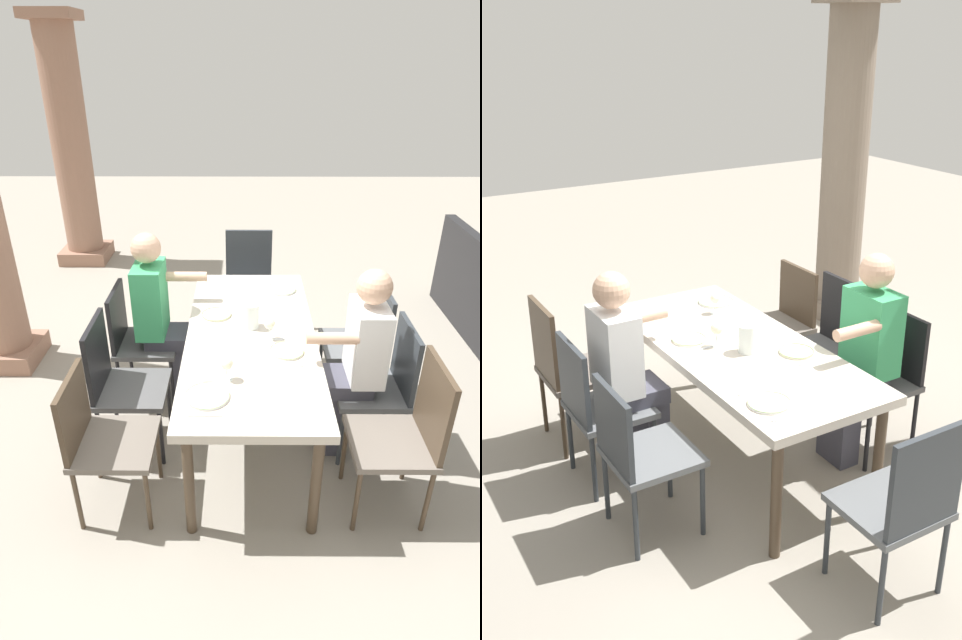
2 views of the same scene
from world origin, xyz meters
TOP-DOWN VIEW (x-y plane):
  - ground_plane at (0.00, 0.00)m, footprint 16.00×16.00m
  - dining_table at (0.00, 0.00)m, footprint 1.93×0.82m
  - chair_west_north at (-0.69, 0.83)m, footprint 0.44×0.44m
  - chair_west_south at (-0.69, -0.84)m, footprint 0.44×0.44m
  - chair_mid_north at (-0.19, 0.84)m, footprint 0.44×0.44m
  - chair_mid_south at (-0.19, -0.83)m, footprint 0.44×0.44m
  - chair_east_north at (0.37, 0.83)m, footprint 0.44×0.44m
  - chair_east_south at (0.37, -0.83)m, footprint 0.44×0.44m
  - chair_head_east at (1.39, 0.00)m, footprint 0.44×0.44m
  - diner_woman_green at (-0.19, -0.63)m, footprint 0.35×0.49m
  - diner_man_white at (0.37, 0.64)m, footprint 0.34×0.49m
  - stone_column_far at (3.23, 2.04)m, footprint 0.56×0.56m
  - plate_0 at (-0.67, 0.24)m, footprint 0.24×0.24m
  - wine_glass_0 at (-0.50, 0.14)m, footprint 0.07×0.07m
  - fork_0 at (-0.82, 0.24)m, footprint 0.02×0.17m
  - spoon_0 at (-0.52, 0.24)m, footprint 0.03×0.17m
  - plate_1 at (-0.21, -0.21)m, footprint 0.21×0.21m
  - wine_glass_1 at (-0.06, -0.11)m, footprint 0.07×0.07m
  - fork_1 at (-0.36, -0.21)m, footprint 0.02×0.17m
  - spoon_1 at (-0.06, -0.21)m, footprint 0.03×0.17m
  - plate_2 at (0.26, 0.23)m, footprint 0.20×0.20m
  - fork_2 at (0.11, 0.23)m, footprint 0.03×0.17m
  - spoon_2 at (0.41, 0.23)m, footprint 0.02×0.17m
  - plate_3 at (0.67, -0.24)m, footprint 0.22×0.22m
  - fork_3 at (0.52, -0.24)m, footprint 0.02×0.17m
  - spoon_3 at (0.82, -0.24)m, footprint 0.02×0.17m
  - water_pitcher at (0.10, -0.00)m, footprint 0.11×0.11m

SIDE VIEW (x-z plane):
  - ground_plane at x=0.00m, z-range 0.00..0.00m
  - chair_west_north at x=-0.69m, z-range 0.07..0.94m
  - chair_east_south at x=0.37m, z-range 0.07..0.95m
  - chair_east_north at x=0.37m, z-range 0.07..0.96m
  - chair_mid_south at x=-0.19m, z-range 0.07..0.97m
  - chair_mid_north at x=-0.19m, z-range 0.06..0.99m
  - chair_head_east at x=1.39m, z-range 0.06..1.01m
  - chair_west_south at x=-0.69m, z-range 0.06..1.02m
  - dining_table at x=0.00m, z-range 0.31..1.05m
  - diner_woman_green at x=-0.19m, z-range 0.05..1.32m
  - diner_man_white at x=0.37m, z-range 0.05..1.34m
  - fork_0 at x=-0.82m, z-range 0.75..0.75m
  - spoon_0 at x=-0.52m, z-range 0.75..0.75m
  - fork_1 at x=-0.36m, z-range 0.75..0.75m
  - spoon_1 at x=-0.06m, z-range 0.75..0.75m
  - fork_2 at x=0.11m, z-range 0.75..0.75m
  - spoon_2 at x=0.41m, z-range 0.75..0.75m
  - fork_3 at x=0.52m, z-range 0.75..0.75m
  - spoon_3 at x=0.82m, z-range 0.75..0.75m
  - plate_0 at x=-0.67m, z-range 0.75..0.76m
  - plate_3 at x=0.67m, z-range 0.75..0.76m
  - plate_1 at x=-0.21m, z-range 0.75..0.76m
  - plate_2 at x=0.26m, z-range 0.75..0.76m
  - water_pitcher at x=0.10m, z-range 0.74..0.90m
  - wine_glass_0 at x=-0.50m, z-range 0.78..0.92m
  - wine_glass_1 at x=-0.06m, z-range 0.78..0.93m
  - stone_column_far at x=3.23m, z-range -0.02..2.71m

